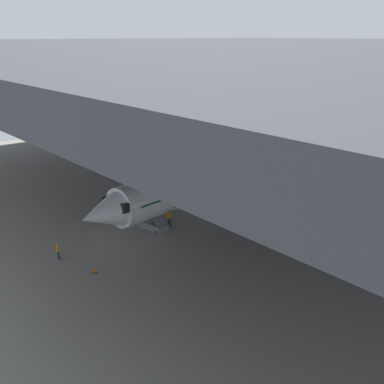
% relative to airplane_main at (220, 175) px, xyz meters
% --- Properties ---
extents(ground_plane, '(110.00, 110.00, 0.00)m').
position_rel_airplane_main_xyz_m(ground_plane, '(1.59, 1.23, -3.63)').
color(ground_plane, gray).
extents(hangar_structure, '(121.00, 99.00, 18.93)m').
position_rel_airplane_main_xyz_m(hangar_structure, '(1.48, 14.99, 14.66)').
color(hangar_structure, '#4C4F54').
rests_on(hangar_structure, ground_plane).
extents(airplane_main, '(39.13, 40.16, 12.42)m').
position_rel_airplane_main_xyz_m(airplane_main, '(0.00, 0.00, 0.00)').
color(airplane_main, white).
rests_on(airplane_main, ground_plane).
extents(boarding_stairs, '(4.56, 2.09, 4.86)m').
position_rel_airplane_main_xyz_m(boarding_stairs, '(1.00, -11.07, -2.88)').
color(boarding_stairs, slate).
rests_on(boarding_stairs, ground_plane).
extents(crew_worker_near_nose, '(0.54, 0.30, 1.67)m').
position_rel_airplane_main_xyz_m(crew_worker_near_nose, '(2.01, -22.10, -2.68)').
color(crew_worker_near_nose, '#232838').
rests_on(crew_worker_near_nose, ground_plane).
extents(crew_worker_by_stairs, '(0.48, 0.38, 1.63)m').
position_rel_airplane_main_xyz_m(crew_worker_by_stairs, '(1.78, -9.09, -2.70)').
color(crew_worker_by_stairs, '#232838').
rests_on(crew_worker_by_stairs, ground_plane).
extents(traffic_cone_orange, '(0.36, 0.36, 0.60)m').
position_rel_airplane_main_xyz_m(traffic_cone_orange, '(6.49, -20.83, -3.34)').
color(traffic_cone_orange, black).
rests_on(traffic_cone_orange, ground_plane).
extents(baggage_tug, '(1.77, 2.44, 0.90)m').
position_rel_airplane_main_xyz_m(baggage_tug, '(-9.15, 4.92, -3.10)').
color(baggage_tug, yellow).
rests_on(baggage_tug, ground_plane).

